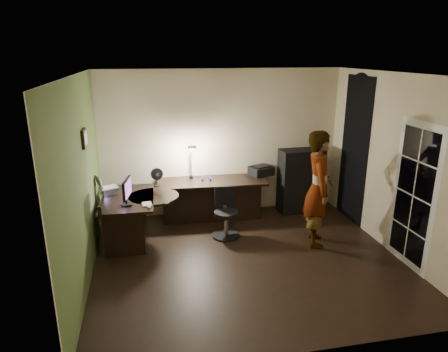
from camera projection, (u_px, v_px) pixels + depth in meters
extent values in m
cube|color=black|center=(248.00, 260.00, 5.99)|extent=(4.50, 4.00, 0.01)
cube|color=silver|center=(251.00, 74.00, 5.18)|extent=(4.50, 4.00, 0.01)
cube|color=beige|center=(222.00, 143.00, 7.46)|extent=(4.50, 0.01, 2.70)
cube|color=beige|center=(304.00, 235.00, 3.71)|extent=(4.50, 0.01, 2.70)
cube|color=beige|center=(81.00, 183.00, 5.16)|extent=(0.01, 4.00, 2.70)
cube|color=beige|center=(394.00, 165.00, 6.01)|extent=(0.01, 4.00, 2.70)
cube|color=#485D29|center=(82.00, 183.00, 5.16)|extent=(0.00, 4.00, 2.70)
cube|color=black|center=(354.00, 150.00, 7.10)|extent=(0.01, 0.90, 2.60)
cube|color=white|center=(413.00, 196.00, 5.58)|extent=(0.02, 0.92, 2.10)
cube|color=black|center=(84.00, 138.00, 5.44)|extent=(0.04, 0.30, 0.25)
cube|color=black|center=(129.00, 219.00, 6.46)|extent=(0.86, 1.35, 0.76)
cube|color=black|center=(212.00, 200.00, 7.35)|extent=(2.01, 0.79, 0.74)
cube|color=black|center=(300.00, 181.00, 7.65)|extent=(0.83, 0.44, 1.22)
cube|color=silver|center=(109.00, 191.00, 6.48)|extent=(0.30, 0.28, 0.10)
cube|color=silver|center=(108.00, 182.00, 6.44)|extent=(0.39, 0.38, 0.21)
cube|color=black|center=(126.00, 196.00, 5.99)|extent=(0.17, 0.45, 0.29)
ellipsoid|color=silver|center=(149.00, 207.00, 5.90)|extent=(0.06, 0.08, 0.03)
cube|color=black|center=(167.00, 202.00, 6.12)|extent=(0.07, 0.14, 0.01)
cube|color=black|center=(156.00, 195.00, 6.44)|extent=(0.09, 0.14, 0.01)
cylinder|color=black|center=(100.00, 212.00, 5.55)|extent=(0.07, 0.07, 0.16)
cube|color=silver|center=(147.00, 204.00, 6.05)|extent=(0.15, 0.20, 0.01)
cube|color=black|center=(157.00, 177.00, 6.92)|extent=(0.24, 0.18, 0.33)
cube|color=#1A219C|center=(206.00, 178.00, 7.24)|extent=(0.19, 0.10, 0.09)
cube|color=black|center=(261.00, 170.00, 7.57)|extent=(0.50, 0.44, 0.18)
cube|color=black|center=(191.00, 160.00, 7.26)|extent=(0.28, 0.37, 0.72)
cube|color=black|center=(226.00, 213.00, 6.61)|extent=(0.51, 0.51, 0.83)
imported|color=#D8A88C|center=(318.00, 189.00, 6.25)|extent=(0.61, 0.76, 1.85)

